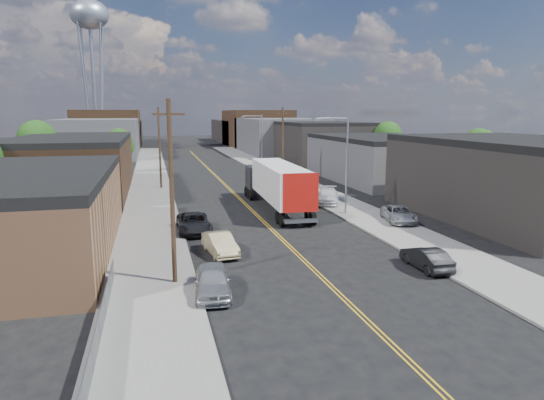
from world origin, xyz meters
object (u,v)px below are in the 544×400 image
car_left_c (194,223)px  car_right_lot_c (300,183)px  car_right_lot_a (399,214)px  car_right_lot_b (328,196)px  car_left_a (212,281)px  car_right_oncoming (426,258)px  water_tower (90,20)px  car_left_b (220,244)px  semi_truck (275,183)px

car_left_c → car_right_lot_c: 23.18m
car_right_lot_a → car_right_lot_b: size_ratio=0.94×
car_left_a → car_right_oncoming: size_ratio=1.11×
car_left_c → car_right_lot_b: 16.77m
car_right_lot_b → car_left_c: bearing=-127.9°
car_right_oncoming → car_right_lot_c: size_ratio=0.99×
water_tower → car_right_lot_c: (30.20, -70.26, -29.79)m
car_left_a → car_right_lot_b: 26.69m
water_tower → car_left_a: 107.57m
car_left_b → car_right_lot_b: bearing=40.8°
water_tower → car_right_lot_c: size_ratio=8.93×
water_tower → car_left_c: bearing=-79.9°
semi_truck → car_left_b: semi_truck is taller
semi_truck → car_right_oncoming: (4.25, -20.32, -1.91)m
water_tower → car_left_b: size_ratio=8.51×
water_tower → car_right_lot_b: water_tower is taller
car_left_b → car_right_lot_b: (13.20, 15.08, 0.18)m
car_left_b → car_right_oncoming: bearing=-35.6°
car_left_a → car_right_lot_a: bearing=41.4°
water_tower → car_right_lot_a: 99.93m
car_left_b → water_tower: bearing=92.2°
car_left_a → car_left_b: 7.39m
semi_truck → car_right_lot_a: 12.49m
water_tower → car_left_b: (17.00, -94.90, -29.93)m
car_right_lot_a → car_left_b: bearing=-148.8°
semi_truck → car_right_lot_a: semi_truck is taller
car_left_a → car_right_lot_a: size_ratio=0.93×
car_left_a → car_left_b: bearing=84.4°
semi_truck → car_left_a: size_ratio=3.85×
car_left_c → car_right_oncoming: car_left_c is taller
water_tower → car_right_lot_c: water_tower is taller
semi_truck → car_left_a: (-8.75, -21.51, -1.81)m
car_left_c → car_right_lot_a: car_left_c is taller
car_left_a → car_left_c: bearing=94.4°
car_left_b → car_right_lot_c: (13.20, 24.63, 0.14)m
car_right_oncoming → car_right_lot_a: 12.30m
car_left_c → car_right_oncoming: 17.89m
water_tower → car_left_b: 100.95m
car_left_c → car_right_lot_b: bearing=30.8°
semi_truck → car_right_oncoming: bearing=-76.0°
semi_truck → car_right_lot_c: bearing=62.8°
water_tower → car_right_oncoming: size_ratio=9.05×
car_left_a → car_right_oncoming: car_left_a is taller
water_tower → car_right_lot_b: size_ratio=7.18×
car_right_lot_b → car_left_a: bearing=-102.0°
car_left_a → car_right_lot_a: 21.52m
car_right_lot_b → semi_truck: bearing=-150.8°
car_right_lot_a → car_right_lot_c: size_ratio=1.17×
semi_truck → car_left_c: size_ratio=3.21×
car_left_b → car_right_lot_b: size_ratio=0.84×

